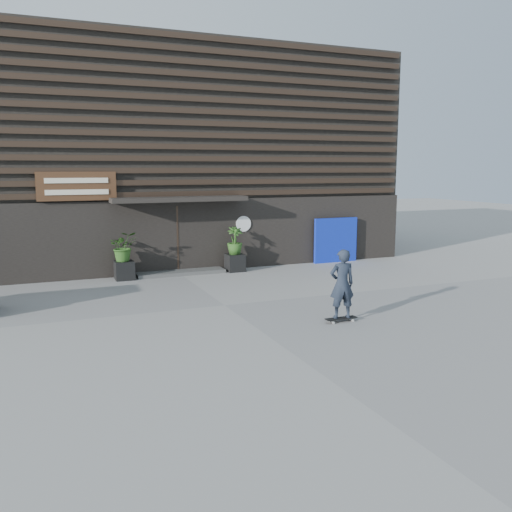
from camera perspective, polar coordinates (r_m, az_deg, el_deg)
name	(u,v)px	position (r m, az deg, el deg)	size (l,w,h in m)	color
ground	(225,305)	(14.27, -3.33, -5.21)	(80.00, 80.00, 0.00)	gray
entrance_step	(180,272)	(18.57, -7.96, -1.72)	(3.00, 0.80, 0.12)	#454543
planter_pot_left	(124,270)	(17.97, -13.69, -1.48)	(0.60, 0.60, 0.60)	black
bamboo_left	(123,246)	(17.84, -13.79, 0.98)	(0.86, 0.75, 0.96)	#2D591E
planter_pot_right	(235,263)	(18.89, -2.23, -0.71)	(0.60, 0.60, 0.60)	black
bamboo_right	(235,241)	(18.77, -2.25, 1.64)	(0.54, 0.54, 0.96)	#2D591E
blue_tarp	(336,240)	(20.86, 8.39, 1.66)	(1.81, 0.12, 1.70)	#0D22AD
building	(146,158)	(23.48, -11.48, 10.09)	(18.00, 11.00, 8.00)	black
skateboarder	(342,284)	(12.70, 9.04, -2.95)	(0.78, 0.48, 1.72)	black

